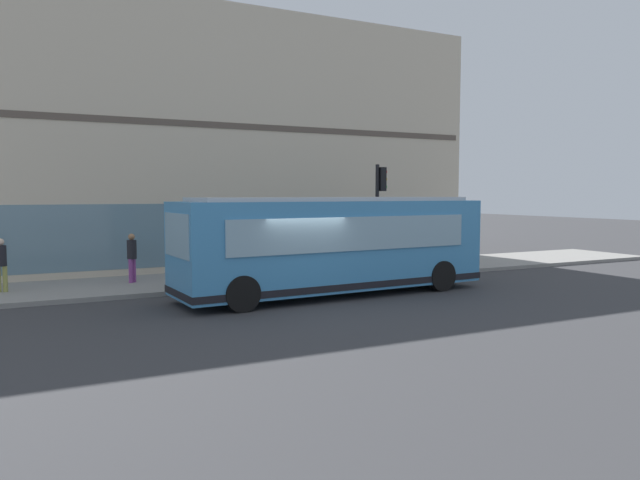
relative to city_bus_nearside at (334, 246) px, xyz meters
The scene contains 10 objects.
ground 2.29m from the city_bus_nearside, 108.66° to the left, with size 120.00×120.00×0.00m, color #38383A.
sidewalk_curb 4.75m from the city_bus_nearside, 20.71° to the left, with size 4.33×40.00×0.15m, color gray.
building_corner 11.99m from the city_bus_nearside, ahead, with size 9.82×23.80×10.64m.
city_bus_nearside is the anchor object (origin of this frame).
traffic_light_near_corner 4.61m from the city_bus_nearside, 51.75° to the right, with size 0.32×0.49×4.13m.
fire_hydrant 7.07m from the city_bus_nearside, 34.58° to the right, with size 0.35×0.35×0.74m.
pedestrian_walking_along_curb 7.05m from the city_bus_nearside, 49.98° to the left, with size 0.32×0.32×1.68m.
pedestrian_by_light_pole 5.42m from the city_bus_nearside, 17.73° to the right, with size 0.32×0.32×1.71m.
pedestrian_near_building_entrance 10.26m from the city_bus_nearside, 65.33° to the left, with size 0.32×0.32×1.66m.
newspaper_vending_box 7.38m from the city_bus_nearside, 42.49° to the right, with size 0.44×0.42×0.90m.
Camera 1 is at (-15.84, 7.22, 3.17)m, focal length 33.46 mm.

